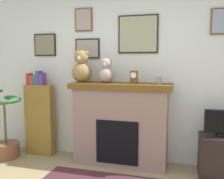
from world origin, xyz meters
TOP-DOWN VIEW (x-y plane):
  - back_wall at (-0.00, 2.00)m, footprint 5.20×0.15m
  - fireplace at (0.04, 1.72)m, footprint 1.44×0.50m
  - bookshelf at (-1.31, 1.74)m, footprint 0.46×0.16m
  - potted_plant at (-1.73, 1.46)m, footprint 0.51×0.43m
  - tv_stand at (1.42, 1.64)m, footprint 0.61×0.40m
  - candle_jar at (0.58, 1.70)m, footprint 0.08×0.08m
  - mantel_clock at (0.23, 1.70)m, footprint 0.10×0.08m
  - teddy_bear_brown at (-0.55, 1.70)m, footprint 0.29×0.29m
  - teddy_bear_tan at (-0.18, 1.70)m, footprint 0.22×0.22m

SIDE VIEW (x-z plane):
  - tv_stand at x=1.42m, z-range 0.00..0.54m
  - potted_plant at x=-1.73m, z-range -0.21..0.85m
  - fireplace at x=0.04m, z-range 0.01..1.19m
  - bookshelf at x=-1.31m, z-range -0.06..1.28m
  - candle_jar at x=0.58m, z-range 1.19..1.29m
  - mantel_clock at x=0.23m, z-range 1.19..1.37m
  - back_wall at x=0.00m, z-range 0.01..2.61m
  - teddy_bear_tan at x=-0.18m, z-range 1.17..1.53m
  - teddy_bear_brown at x=-0.55m, z-range 1.16..1.63m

